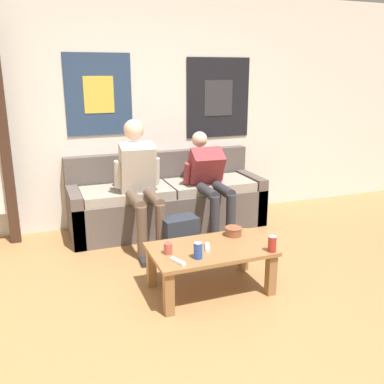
# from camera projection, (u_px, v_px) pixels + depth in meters

# --- Properties ---
(ground_plane) EXTENTS (18.00, 18.00, 0.00)m
(ground_plane) POSITION_uv_depth(u_px,v_px,m) (245.00, 341.00, 2.82)
(ground_plane) COLOR #9E7042
(wall_back) EXTENTS (10.00, 0.07, 2.55)m
(wall_back) POSITION_uv_depth(u_px,v_px,m) (142.00, 111.00, 4.79)
(wall_back) COLOR silver
(wall_back) RESTS_ON ground_plane
(couch) EXTENTS (2.14, 0.71, 0.82)m
(couch) POSITION_uv_depth(u_px,v_px,m) (167.00, 202.00, 4.79)
(couch) COLOR #564C47
(couch) RESTS_ON ground_plane
(coffee_table) EXTENTS (0.95, 0.58, 0.37)m
(coffee_table) POSITION_uv_depth(u_px,v_px,m) (210.00, 255.00, 3.39)
(coffee_table) COLOR olive
(coffee_table) RESTS_ON ground_plane
(person_seated_adult) EXTENTS (0.47, 0.88, 1.25)m
(person_seated_adult) POSITION_uv_depth(u_px,v_px,m) (140.00, 179.00, 4.22)
(person_seated_adult) COLOR brown
(person_seated_adult) RESTS_ON ground_plane
(person_seated_teen) EXTENTS (0.47, 0.92, 1.07)m
(person_seated_teen) POSITION_uv_depth(u_px,v_px,m) (209.00, 180.00, 4.53)
(person_seated_teen) COLOR #2D2D33
(person_seated_teen) RESTS_ON ground_plane
(backpack) EXTENTS (0.35, 0.26, 0.39)m
(backpack) POSITION_uv_depth(u_px,v_px,m) (180.00, 238.00, 4.05)
(backpack) COLOR #282D38
(backpack) RESTS_ON ground_plane
(ceramic_bowl) EXTENTS (0.15, 0.15, 0.08)m
(ceramic_bowl) POSITION_uv_depth(u_px,v_px,m) (233.00, 231.00, 3.61)
(ceramic_bowl) COLOR brown
(ceramic_bowl) RESTS_ON coffee_table
(pillar_candle) EXTENTS (0.06, 0.06, 0.10)m
(pillar_candle) POSITION_uv_depth(u_px,v_px,m) (168.00, 248.00, 3.25)
(pillar_candle) COLOR #B24C42
(pillar_candle) RESTS_ON coffee_table
(drink_can_blue) EXTENTS (0.07, 0.07, 0.12)m
(drink_can_blue) POSITION_uv_depth(u_px,v_px,m) (198.00, 251.00, 3.16)
(drink_can_blue) COLOR #28479E
(drink_can_blue) RESTS_ON coffee_table
(drink_can_red) EXTENTS (0.07, 0.07, 0.12)m
(drink_can_red) POSITION_uv_depth(u_px,v_px,m) (272.00, 244.00, 3.29)
(drink_can_red) COLOR maroon
(drink_can_red) RESTS_ON coffee_table
(game_controller_near_left) EXTENTS (0.08, 0.15, 0.03)m
(game_controller_near_left) POSITION_uv_depth(u_px,v_px,m) (207.00, 247.00, 3.35)
(game_controller_near_left) COLOR white
(game_controller_near_left) RESTS_ON coffee_table
(game_controller_near_right) EXTENTS (0.09, 0.15, 0.03)m
(game_controller_near_right) POSITION_uv_depth(u_px,v_px,m) (177.00, 261.00, 3.10)
(game_controller_near_right) COLOR white
(game_controller_near_right) RESTS_ON coffee_table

